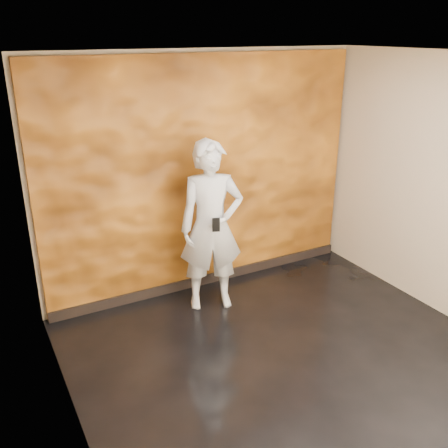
{
  "coord_description": "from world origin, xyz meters",
  "views": [
    {
      "loc": [
        -2.48,
        -3.1,
        2.99
      ],
      "look_at": [
        -0.25,
        1.04,
        1.14
      ],
      "focal_mm": 40.0,
      "sensor_mm": 36.0,
      "label": 1
    }
  ],
  "objects": [
    {
      "name": "feature_wall",
      "position": [
        0.0,
        1.96,
        1.38
      ],
      "size": [
        3.9,
        0.06,
        2.75
      ],
      "primitive_type": "cube",
      "color": "orange",
      "rests_on": "ground"
    },
    {
      "name": "phone",
      "position": [
        -0.26,
        1.2,
        1.09
      ],
      "size": [
        0.08,
        0.04,
        0.15
      ],
      "primitive_type": "cube",
      "rotation": [
        0.0,
        0.0,
        -0.32
      ],
      "color": "black",
      "rests_on": "man"
    },
    {
      "name": "baseboard",
      "position": [
        0.0,
        1.92,
        0.06
      ],
      "size": [
        3.9,
        0.04,
        0.12
      ],
      "primitive_type": "cube",
      "color": "black",
      "rests_on": "ground"
    },
    {
      "name": "room",
      "position": [
        0.0,
        0.0,
        1.4
      ],
      "size": [
        4.02,
        4.02,
        2.81
      ],
      "color": "black",
      "rests_on": "ground"
    },
    {
      "name": "man",
      "position": [
        -0.19,
        1.45,
        0.96
      ],
      "size": [
        0.81,
        0.65,
        1.93
      ],
      "primitive_type": "imported",
      "rotation": [
        0.0,
        0.0,
        -0.3
      ],
      "color": "#A7ADB6",
      "rests_on": "ground"
    }
  ]
}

